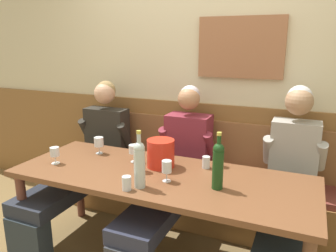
{
  "coord_description": "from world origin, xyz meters",
  "views": [
    {
      "loc": [
        0.92,
        -1.86,
        1.65
      ],
      "look_at": [
        -0.07,
        0.44,
        1.0
      ],
      "focal_mm": 35.33,
      "sensor_mm": 36.0,
      "label": 1
    }
  ],
  "objects_px": {
    "dining_table": "(160,184)",
    "wine_glass_mid_left": "(99,143)",
    "wine_glass_by_bottle": "(218,155)",
    "ice_bucket": "(161,153)",
    "wine_glass_near_bucket": "(140,157)",
    "wine_glass_center_rear": "(55,153)",
    "water_tumbler_left": "(206,162)",
    "water_tumbler_right": "(127,183)",
    "wall_bench": "(192,192)",
    "wine_bottle_clear_water": "(218,164)",
    "wine_glass_center_front": "(134,150)",
    "wine_glass_mid_right": "(167,168)",
    "person_left_seat": "(289,186)",
    "person_center_right_seat": "(85,159)",
    "person_right_seat": "(174,171)",
    "wine_bottle_green_tall": "(139,163)"
  },
  "relations": [
    {
      "from": "wine_glass_center_rear",
      "to": "wine_glass_mid_right",
      "type": "bearing_deg",
      "value": 2.17
    },
    {
      "from": "wall_bench",
      "to": "wine_glass_center_front",
      "type": "bearing_deg",
      "value": -117.48
    },
    {
      "from": "dining_table",
      "to": "wine_bottle_clear_water",
      "type": "relative_size",
      "value": 5.73
    },
    {
      "from": "dining_table",
      "to": "wine_glass_by_bottle",
      "type": "distance_m",
      "value": 0.49
    },
    {
      "from": "water_tumbler_right",
      "to": "wall_bench",
      "type": "bearing_deg",
      "value": 85.12
    },
    {
      "from": "person_center_right_seat",
      "to": "wine_glass_by_bottle",
      "type": "relative_size",
      "value": 10.29
    },
    {
      "from": "wine_bottle_clear_water",
      "to": "person_left_seat",
      "type": "bearing_deg",
      "value": 44.2
    },
    {
      "from": "wine_glass_mid_right",
      "to": "dining_table",
      "type": "bearing_deg",
      "value": 134.51
    },
    {
      "from": "person_right_seat",
      "to": "wine_glass_by_bottle",
      "type": "distance_m",
      "value": 0.41
    },
    {
      "from": "wine_glass_near_bucket",
      "to": "wine_glass_mid_left",
      "type": "bearing_deg",
      "value": 157.26
    },
    {
      "from": "wine_bottle_clear_water",
      "to": "wine_glass_center_rear",
      "type": "bearing_deg",
      "value": -177.12
    },
    {
      "from": "dining_table",
      "to": "wine_glass_mid_left",
      "type": "height_order",
      "value": "wine_glass_mid_left"
    },
    {
      "from": "wine_bottle_clear_water",
      "to": "wine_glass_near_bucket",
      "type": "xyz_separation_m",
      "value": [
        -0.59,
        0.06,
        -0.06
      ]
    },
    {
      "from": "wine_glass_center_rear",
      "to": "wine_glass_mid_left",
      "type": "distance_m",
      "value": 0.37
    },
    {
      "from": "wall_bench",
      "to": "dining_table",
      "type": "bearing_deg",
      "value": -90.0
    },
    {
      "from": "wine_glass_center_rear",
      "to": "water_tumbler_left",
      "type": "distance_m",
      "value": 1.16
    },
    {
      "from": "wall_bench",
      "to": "wine_glass_mid_right",
      "type": "bearing_deg",
      "value": -83.27
    },
    {
      "from": "ice_bucket",
      "to": "wine_glass_center_front",
      "type": "distance_m",
      "value": 0.23
    },
    {
      "from": "person_left_seat",
      "to": "wine_bottle_clear_water",
      "type": "distance_m",
      "value": 0.63
    },
    {
      "from": "dining_table",
      "to": "water_tumbler_right",
      "type": "xyz_separation_m",
      "value": [
        -0.09,
        -0.32,
        0.12
      ]
    },
    {
      "from": "person_right_seat",
      "to": "water_tumbler_right",
      "type": "xyz_separation_m",
      "value": [
        -0.05,
        -0.66,
        0.15
      ]
    },
    {
      "from": "dining_table",
      "to": "wine_glass_mid_left",
      "type": "distance_m",
      "value": 0.71
    },
    {
      "from": "wine_glass_near_bucket",
      "to": "person_left_seat",
      "type": "bearing_deg",
      "value": 19.17
    },
    {
      "from": "wine_bottle_clear_water",
      "to": "water_tumbler_left",
      "type": "distance_m",
      "value": 0.37
    },
    {
      "from": "ice_bucket",
      "to": "water_tumbler_left",
      "type": "height_order",
      "value": "ice_bucket"
    },
    {
      "from": "ice_bucket",
      "to": "wall_bench",
      "type": "bearing_deg",
      "value": 84.24
    },
    {
      "from": "person_left_seat",
      "to": "wine_glass_center_rear",
      "type": "bearing_deg",
      "value": -164.34
    },
    {
      "from": "wine_glass_mid_left",
      "to": "water_tumbler_left",
      "type": "height_order",
      "value": "wine_glass_mid_left"
    },
    {
      "from": "person_left_seat",
      "to": "wine_glass_mid_right",
      "type": "distance_m",
      "value": 0.9
    },
    {
      "from": "wall_bench",
      "to": "person_center_right_seat",
      "type": "xyz_separation_m",
      "value": [
        -0.9,
        -0.39,
        0.32
      ]
    },
    {
      "from": "person_center_right_seat",
      "to": "wine_glass_by_bottle",
      "type": "height_order",
      "value": "person_center_right_seat"
    },
    {
      "from": "wall_bench",
      "to": "person_left_seat",
      "type": "bearing_deg",
      "value": -22.36
    },
    {
      "from": "wine_glass_center_rear",
      "to": "water_tumbler_right",
      "type": "distance_m",
      "value": 0.77
    },
    {
      "from": "water_tumbler_left",
      "to": "wine_glass_mid_left",
      "type": "bearing_deg",
      "value": -177.35
    },
    {
      "from": "dining_table",
      "to": "person_center_right_seat",
      "type": "distance_m",
      "value": 0.95
    },
    {
      "from": "person_right_seat",
      "to": "wine_glass_mid_left",
      "type": "bearing_deg",
      "value": -167.54
    },
    {
      "from": "wine_glass_near_bucket",
      "to": "wine_glass_by_bottle",
      "type": "relative_size",
      "value": 1.25
    },
    {
      "from": "ice_bucket",
      "to": "wine_glass_by_bottle",
      "type": "height_order",
      "value": "ice_bucket"
    },
    {
      "from": "wine_glass_mid_right",
      "to": "person_center_right_seat",
      "type": "bearing_deg",
      "value": 157.89
    },
    {
      "from": "wine_bottle_green_tall",
      "to": "water_tumbler_left",
      "type": "height_order",
      "value": "wine_bottle_green_tall"
    },
    {
      "from": "water_tumbler_right",
      "to": "wine_glass_near_bucket",
      "type": "bearing_deg",
      "value": 102.84
    },
    {
      "from": "person_center_right_seat",
      "to": "wine_bottle_clear_water",
      "type": "height_order",
      "value": "person_center_right_seat"
    },
    {
      "from": "person_right_seat",
      "to": "water_tumbler_left",
      "type": "xyz_separation_m",
      "value": [
        0.3,
        -0.1,
        0.15
      ]
    },
    {
      "from": "wine_glass_center_rear",
      "to": "wine_glass_by_bottle",
      "type": "relative_size",
      "value": 1.06
    },
    {
      "from": "wall_bench",
      "to": "person_right_seat",
      "type": "bearing_deg",
      "value": -95.17
    },
    {
      "from": "wine_glass_near_bucket",
      "to": "wine_glass_mid_left",
      "type": "distance_m",
      "value": 0.54
    },
    {
      "from": "dining_table",
      "to": "wine_glass_center_front",
      "type": "distance_m",
      "value": 0.37
    },
    {
      "from": "wall_bench",
      "to": "dining_table",
      "type": "relative_size",
      "value": 1.14
    },
    {
      "from": "ice_bucket",
      "to": "water_tumbler_right",
      "type": "bearing_deg",
      "value": -93.79
    },
    {
      "from": "ice_bucket",
      "to": "wine_glass_mid_left",
      "type": "bearing_deg",
      "value": 173.76
    }
  ]
}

